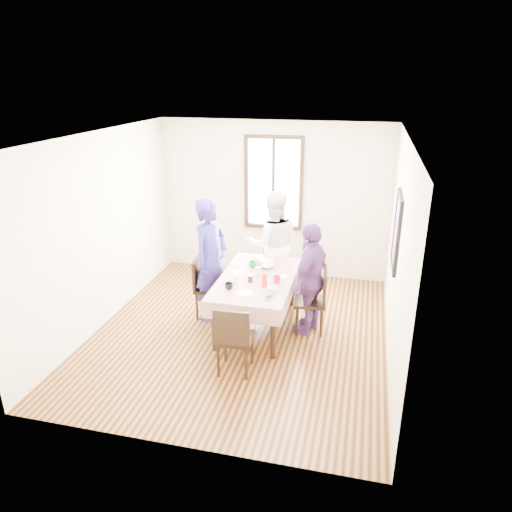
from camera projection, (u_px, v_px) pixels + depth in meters
name	position (u px, v px, depth m)	size (l,w,h in m)	color
ground	(241.00, 332.00, 6.65)	(4.50, 4.50, 0.00)	black
back_wall	(274.00, 200.00, 8.20)	(4.00, 4.00, 0.00)	beige
right_wall	(398.00, 254.00, 5.73)	(4.50, 4.50, 0.00)	beige
window_frame	(274.00, 183.00, 8.08)	(1.02, 0.06, 1.62)	black
window_pane	(274.00, 183.00, 8.09)	(0.90, 0.02, 1.50)	white
art_poster	(397.00, 231.00, 5.93)	(0.04, 0.76, 0.96)	red
dining_table	(257.00, 302.00, 6.68)	(0.90, 1.63, 0.75)	black
tablecloth	(257.00, 278.00, 6.54)	(1.02, 1.75, 0.01)	#54010C
chair_left	(210.00, 288.00, 6.95)	(0.42, 0.42, 0.91)	black
chair_right	(310.00, 301.00, 6.53)	(0.42, 0.42, 0.91)	black
chair_far	(273.00, 268.00, 7.67)	(0.42, 0.42, 0.91)	black
chair_near	(235.00, 338.00, 5.63)	(0.42, 0.42, 0.91)	black
person_left	(210.00, 260.00, 6.79)	(0.65, 0.43, 1.80)	navy
person_far	(273.00, 244.00, 7.50)	(0.84, 0.66, 1.74)	white
person_right	(310.00, 279.00, 6.42)	(0.93, 0.39, 1.59)	#593473
mug_black	(229.00, 286.00, 6.17)	(0.11, 0.11, 0.09)	black
mug_flag	(277.00, 279.00, 6.36)	(0.10, 0.10, 0.10)	red
mug_green	(253.00, 264.00, 6.86)	(0.12, 0.12, 0.09)	#0C7226
serving_bowl	(267.00, 266.00, 6.86)	(0.22, 0.22, 0.05)	white
juice_carton	(265.00, 280.00, 6.22)	(0.06, 0.06, 0.19)	red
butter_tub	(272.00, 291.00, 6.08)	(0.11, 0.11, 0.06)	white
jam_jar	(250.00, 278.00, 6.39)	(0.07, 0.07, 0.10)	black
drinking_glass	(235.00, 279.00, 6.37)	(0.06, 0.06, 0.09)	silver
smartphone	(268.00, 298.00, 5.92)	(0.07, 0.15, 0.01)	black
flower_vase	(258.00, 272.00, 6.56)	(0.07, 0.07, 0.13)	silver
plate_left	(238.00, 273.00, 6.68)	(0.20, 0.20, 0.01)	white
plate_right	(280.00, 277.00, 6.55)	(0.20, 0.20, 0.01)	white
plate_far	(267.00, 260.00, 7.12)	(0.20, 0.20, 0.01)	white
plate_near	(245.00, 293.00, 6.06)	(0.20, 0.20, 0.01)	white
butter_lid	(272.00, 288.00, 6.06)	(0.12, 0.12, 0.01)	blue
flower_bunch	(258.00, 264.00, 6.52)	(0.09, 0.09, 0.10)	yellow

